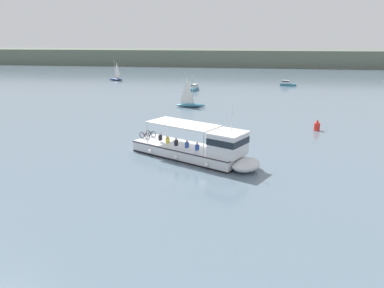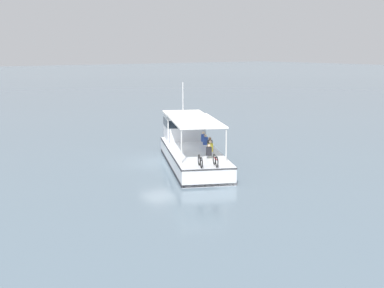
% 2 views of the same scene
% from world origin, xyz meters
% --- Properties ---
extents(ground_plane, '(400.00, 400.00, 0.00)m').
position_xyz_m(ground_plane, '(0.00, 0.00, 0.00)').
color(ground_plane, slate).
extents(distant_shoreline, '(400.00, 28.00, 6.24)m').
position_xyz_m(distant_shoreline, '(0.00, 121.74, 3.12)').
color(distant_shoreline, '#606B5B').
rests_on(distant_shoreline, ground).
extents(ferry_main, '(12.75, 8.43, 5.32)m').
position_xyz_m(ferry_main, '(-0.90, -1.90, 1.02)').
color(ferry_main, silver).
rests_on(ferry_main, ground).
extents(sailboat_horizon_west, '(4.92, 3.40, 5.40)m').
position_xyz_m(sailboat_horizon_west, '(-32.22, 58.80, 0.54)').
color(sailboat_horizon_west, navy).
rests_on(sailboat_horizon_west, ground).
extents(motorboat_off_bow, '(3.81, 2.16, 1.26)m').
position_xyz_m(motorboat_off_bow, '(11.43, 54.79, 0.54)').
color(motorboat_off_bow, teal).
rests_on(motorboat_off_bow, ground).
extents(sailboat_near_starboard, '(4.91, 1.83, 5.40)m').
position_xyz_m(sailboat_near_starboard, '(-6.41, 24.37, 0.54)').
color(sailboat_near_starboard, teal).
rests_on(sailboat_near_starboard, ground).
extents(motorboat_outer_anchorage, '(1.82, 3.75, 1.26)m').
position_xyz_m(motorboat_outer_anchorage, '(-8.89, 43.53, 0.54)').
color(motorboat_outer_anchorage, teal).
rests_on(motorboat_outer_anchorage, ground).
extents(channel_buoy, '(0.70, 0.70, 1.40)m').
position_xyz_m(channel_buoy, '(11.36, 11.49, 0.57)').
color(channel_buoy, red).
rests_on(channel_buoy, ground).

